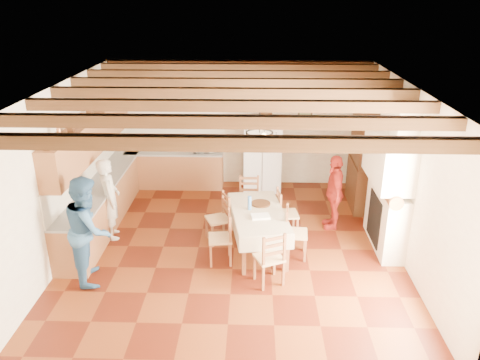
{
  "coord_description": "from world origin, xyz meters",
  "views": [
    {
      "loc": [
        0.34,
        -7.61,
        4.47
      ],
      "look_at": [
        0.1,
        0.3,
        1.25
      ],
      "focal_mm": 35.0,
      "sensor_mm": 36.0,
      "label": 1
    }
  ],
  "objects_px": {
    "chair_end_far": "(249,200)",
    "person_man": "(110,199)",
    "refrigerator": "(262,154)",
    "person_woman_blue": "(89,229)",
    "chair_right_far": "(287,213)",
    "chair_left_near": "(220,237)",
    "person_woman_red": "(334,192)",
    "microwave": "(204,146)",
    "chair_end_near": "(269,257)",
    "chair_left_far": "(218,218)",
    "chair_right_near": "(296,232)",
    "dining_table": "(258,215)",
    "hutch": "(365,156)"
  },
  "relations": [
    {
      "from": "dining_table",
      "to": "person_woman_blue",
      "type": "relative_size",
      "value": 1.05
    },
    {
      "from": "chair_right_near",
      "to": "person_man",
      "type": "distance_m",
      "value": 3.57
    },
    {
      "from": "refrigerator",
      "to": "chair_end_far",
      "type": "distance_m",
      "value": 1.84
    },
    {
      "from": "chair_end_near",
      "to": "person_man",
      "type": "xyz_separation_m",
      "value": [
        -2.99,
        1.47,
        0.32
      ]
    },
    {
      "from": "chair_left_near",
      "to": "chair_end_near",
      "type": "distance_m",
      "value": 1.04
    },
    {
      "from": "hutch",
      "to": "person_woman_red",
      "type": "height_order",
      "value": "hutch"
    },
    {
      "from": "chair_right_far",
      "to": "chair_end_near",
      "type": "xyz_separation_m",
      "value": [
        -0.39,
        -1.61,
        0.0
      ]
    },
    {
      "from": "refrigerator",
      "to": "person_woman_blue",
      "type": "xyz_separation_m",
      "value": [
        -2.85,
        -3.88,
        0.03
      ]
    },
    {
      "from": "chair_end_near",
      "to": "chair_end_far",
      "type": "bearing_deg",
      "value": -104.62
    },
    {
      "from": "chair_right_near",
      "to": "person_man",
      "type": "relative_size",
      "value": 0.6
    },
    {
      "from": "chair_right_near",
      "to": "dining_table",
      "type": "bearing_deg",
      "value": 76.76
    },
    {
      "from": "chair_left_far",
      "to": "person_woman_blue",
      "type": "height_order",
      "value": "person_woman_blue"
    },
    {
      "from": "chair_right_far",
      "to": "chair_left_far",
      "type": "bearing_deg",
      "value": 93.75
    },
    {
      "from": "microwave",
      "to": "chair_right_far",
      "type": "bearing_deg",
      "value": -65.55
    },
    {
      "from": "chair_end_far",
      "to": "microwave",
      "type": "relative_size",
      "value": 1.88
    },
    {
      "from": "dining_table",
      "to": "person_woman_blue",
      "type": "bearing_deg",
      "value": -160.15
    },
    {
      "from": "person_man",
      "to": "person_woman_red",
      "type": "distance_m",
      "value": 4.36
    },
    {
      "from": "chair_end_far",
      "to": "microwave",
      "type": "bearing_deg",
      "value": 120.4
    },
    {
      "from": "person_man",
      "to": "chair_right_near",
      "type": "bearing_deg",
      "value": -119.79
    },
    {
      "from": "refrigerator",
      "to": "person_woman_blue",
      "type": "bearing_deg",
      "value": -127.32
    },
    {
      "from": "chair_end_far",
      "to": "person_man",
      "type": "relative_size",
      "value": 0.6
    },
    {
      "from": "refrigerator",
      "to": "person_woman_red",
      "type": "height_order",
      "value": "refrigerator"
    },
    {
      "from": "chair_right_far",
      "to": "microwave",
      "type": "distance_m",
      "value": 3.1
    },
    {
      "from": "chair_right_far",
      "to": "microwave",
      "type": "bearing_deg",
      "value": 30.07
    },
    {
      "from": "person_woman_blue",
      "to": "chair_right_far",
      "type": "bearing_deg",
      "value": -80.95
    },
    {
      "from": "refrigerator",
      "to": "dining_table",
      "type": "xyz_separation_m",
      "value": [
        -0.11,
        -2.89,
        -0.18
      ]
    },
    {
      "from": "dining_table",
      "to": "chair_right_far",
      "type": "distance_m",
      "value": 0.82
    },
    {
      "from": "chair_right_near",
      "to": "chair_end_near",
      "type": "bearing_deg",
      "value": 153.82
    },
    {
      "from": "chair_right_near",
      "to": "chair_right_far",
      "type": "bearing_deg",
      "value": 12.66
    },
    {
      "from": "person_woman_blue",
      "to": "microwave",
      "type": "height_order",
      "value": "person_woman_blue"
    },
    {
      "from": "dining_table",
      "to": "person_man",
      "type": "bearing_deg",
      "value": 171.67
    },
    {
      "from": "chair_right_far",
      "to": "chair_end_far",
      "type": "distance_m",
      "value": 0.94
    },
    {
      "from": "chair_right_far",
      "to": "person_woman_red",
      "type": "relative_size",
      "value": 0.63
    },
    {
      "from": "chair_right_near",
      "to": "person_woman_blue",
      "type": "relative_size",
      "value": 0.53
    },
    {
      "from": "refrigerator",
      "to": "microwave",
      "type": "xyz_separation_m",
      "value": [
        -1.39,
        0.09,
        0.17
      ]
    },
    {
      "from": "chair_left_far",
      "to": "chair_end_far",
      "type": "bearing_deg",
      "value": 122.51
    },
    {
      "from": "chair_left_near",
      "to": "chair_end_far",
      "type": "relative_size",
      "value": 1.0
    },
    {
      "from": "chair_right_near",
      "to": "person_man",
      "type": "bearing_deg",
      "value": 84.5
    },
    {
      "from": "chair_left_far",
      "to": "chair_right_far",
      "type": "bearing_deg",
      "value": 78.61
    },
    {
      "from": "refrigerator",
      "to": "chair_right_near",
      "type": "bearing_deg",
      "value": -80.73
    },
    {
      "from": "person_woman_blue",
      "to": "microwave",
      "type": "bearing_deg",
      "value": -36.12
    },
    {
      "from": "chair_left_near",
      "to": "person_woman_red",
      "type": "bearing_deg",
      "value": 116.5
    },
    {
      "from": "refrigerator",
      "to": "microwave",
      "type": "distance_m",
      "value": 1.41
    },
    {
      "from": "chair_end_near",
      "to": "microwave",
      "type": "relative_size",
      "value": 1.88
    },
    {
      "from": "microwave",
      "to": "refrigerator",
      "type": "bearing_deg",
      "value": -16.51
    },
    {
      "from": "chair_left_far",
      "to": "chair_right_near",
      "type": "bearing_deg",
      "value": 47.8
    },
    {
      "from": "chair_right_far",
      "to": "microwave",
      "type": "height_order",
      "value": "microwave"
    },
    {
      "from": "person_man",
      "to": "dining_table",
      "type": "bearing_deg",
      "value": -117.86
    },
    {
      "from": "chair_right_near",
      "to": "person_woman_blue",
      "type": "xyz_separation_m",
      "value": [
        -3.42,
        -0.77,
        0.42
      ]
    },
    {
      "from": "chair_end_near",
      "to": "microwave",
      "type": "xyz_separation_m",
      "value": [
        -1.46,
        4.04,
        0.56
      ]
    }
  ]
}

